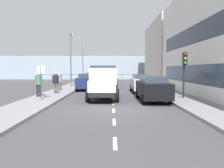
% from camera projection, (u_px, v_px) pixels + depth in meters
% --- Properties ---
extents(ground_plane, '(80.00, 80.00, 0.00)m').
position_uv_depth(ground_plane, '(113.00, 90.00, 22.17)').
color(ground_plane, '#423F44').
extents(sidewalk_left, '(2.49, 41.65, 0.15)m').
position_uv_depth(sidewalk_left, '(160.00, 89.00, 22.17)').
color(sidewalk_left, gray).
rests_on(sidewalk_left, ground_plane).
extents(sidewalk_right, '(2.49, 41.65, 0.15)m').
position_uv_depth(sidewalk_right, '(66.00, 89.00, 22.16)').
color(sidewalk_right, gray).
rests_on(sidewalk_right, ground_plane).
extents(road_centreline_markings, '(0.12, 36.82, 0.01)m').
position_uv_depth(road_centreline_markings, '(113.00, 91.00, 21.29)').
color(road_centreline_markings, silver).
rests_on(road_centreline_markings, ground_plane).
extents(building_far_block, '(8.23, 13.48, 9.39)m').
position_uv_depth(building_far_block, '(178.00, 53.00, 33.43)').
color(building_far_block, beige).
rests_on(building_far_block, ground_plane).
extents(sea_horizon, '(80.00, 0.80, 5.00)m').
position_uv_depth(sea_horizon, '(112.00, 68.00, 45.76)').
color(sea_horizon, '#8C9EAD').
rests_on(sea_horizon, ground_plane).
extents(seawall_railing, '(28.08, 0.08, 1.20)m').
position_uv_depth(seawall_railing, '(112.00, 76.00, 42.28)').
color(seawall_railing, '#4C5156').
rests_on(seawall_railing, ground_plane).
extents(truck_vintage_cream, '(2.17, 5.64, 2.43)m').
position_uv_depth(truck_vintage_cream, '(103.00, 83.00, 15.26)').
color(truck_vintage_cream, black).
rests_on(truck_vintage_cream, ground_plane).
extents(car_black_kerbside_near, '(1.86, 4.59, 1.72)m').
position_uv_depth(car_black_kerbside_near, '(152.00, 88.00, 14.59)').
color(car_black_kerbside_near, black).
rests_on(car_black_kerbside_near, ground_plane).
extents(car_white_kerbside_1, '(1.87, 4.04, 1.72)m').
position_uv_depth(car_white_kerbside_1, '(141.00, 83.00, 20.00)').
color(car_white_kerbside_1, white).
rests_on(car_white_kerbside_1, ground_plane).
extents(car_navy_oppositeside_0, '(1.93, 3.97, 1.72)m').
position_uv_depth(car_navy_oppositeside_0, '(87.00, 82.00, 22.09)').
color(car_navy_oppositeside_0, navy).
rests_on(car_navy_oppositeside_0, ground_plane).
extents(car_red_oppositeside_1, '(1.98, 4.42, 1.72)m').
position_uv_depth(car_red_oppositeside_1, '(92.00, 79.00, 27.90)').
color(car_red_oppositeside_1, '#B21E1E').
rests_on(car_red_oppositeside_1, ground_plane).
extents(car_silver_oppositeside_2, '(1.92, 4.61, 1.72)m').
position_uv_depth(car_silver_oppositeside_2, '(95.00, 77.00, 33.35)').
color(car_silver_oppositeside_2, '#B7BABF').
rests_on(car_silver_oppositeside_2, ground_plane).
extents(pedestrian_near_railing, '(0.53, 0.34, 1.82)m').
position_uv_depth(pedestrian_near_railing, '(38.00, 82.00, 15.72)').
color(pedestrian_near_railing, black).
rests_on(pedestrian_near_railing, sidewalk_right).
extents(pedestrian_couple_b, '(0.53, 0.34, 1.78)m').
position_uv_depth(pedestrian_couple_b, '(56.00, 81.00, 17.90)').
color(pedestrian_couple_b, '#4C473D').
rests_on(pedestrian_couple_b, sidewalk_right).
extents(pedestrian_couple_a, '(0.53, 0.34, 1.66)m').
position_uv_depth(pedestrian_couple_a, '(60.00, 80.00, 20.55)').
color(pedestrian_couple_a, '#4C473D').
rests_on(pedestrian_couple_a, sidewalk_right).
extents(traffic_light_near, '(0.28, 0.41, 3.20)m').
position_uv_depth(traffic_light_near, '(185.00, 65.00, 14.82)').
color(traffic_light_near, black).
rests_on(traffic_light_near, sidewalk_left).
extents(lamp_post_promenade, '(0.32, 1.14, 6.32)m').
position_uv_depth(lamp_post_promenade, '(71.00, 54.00, 25.20)').
color(lamp_post_promenade, '#59595B').
rests_on(lamp_post_promenade, sidewalk_right).
extents(lamp_post_far, '(0.32, 1.14, 5.73)m').
position_uv_depth(lamp_post_far, '(83.00, 61.00, 35.67)').
color(lamp_post_far, '#59595B').
rests_on(lamp_post_far, sidewalk_right).
extents(street_sign, '(0.50, 0.07, 2.25)m').
position_uv_depth(street_sign, '(41.00, 77.00, 14.20)').
color(street_sign, '#4C4C4C').
rests_on(street_sign, sidewalk_right).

